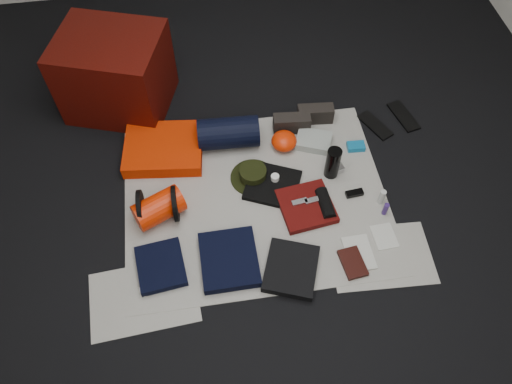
{
  "coord_description": "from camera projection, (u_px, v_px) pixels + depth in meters",
  "views": [
    {
      "loc": [
        -0.25,
        -1.68,
        2.57
      ],
      "look_at": [
        -0.0,
        -0.02,
        0.1
      ],
      "focal_mm": 35.0,
      "sensor_mm": 36.0,
      "label": 1
    }
  ],
  "objects": [
    {
      "name": "compact_camera",
      "position": [
        335.0,
        169.0,
        3.17
      ],
      "size": [
        0.12,
        0.09,
        0.04
      ],
      "primitive_type": "cube",
      "rotation": [
        0.0,
        0.0,
        0.25
      ],
      "color": "#B8B8BD",
      "rests_on": "newspaper_mat"
    },
    {
      "name": "stuff_sack",
      "position": [
        159.0,
        208.0,
        2.93
      ],
      "size": [
        0.33,
        0.28,
        0.17
      ],
      "primitive_type": "cylinder",
      "rotation": [
        0.0,
        1.57,
        0.43
      ],
      "color": "red",
      "rests_on": "newspaper_mat"
    },
    {
      "name": "map_booklet",
      "position": [
        359.0,
        253.0,
        2.86
      ],
      "size": [
        0.16,
        0.23,
        0.01
      ],
      "primitive_type": "cube",
      "rotation": [
        0.0,
        0.0,
        0.03
      ],
      "color": "beige",
      "rests_on": "newspaper_mat"
    },
    {
      "name": "red_shirt",
      "position": [
        306.0,
        206.0,
        3.02
      ],
      "size": [
        0.35,
        0.35,
        0.04
      ],
      "primitive_type": "cube",
      "rotation": [
        0.0,
        0.0,
        0.13
      ],
      "color": "#4F0A08",
      "rests_on": "newspaper_mat"
    },
    {
      "name": "cyan_case",
      "position": [
        356.0,
        146.0,
        3.28
      ],
      "size": [
        0.12,
        0.08,
        0.04
      ],
      "primitive_type": "cube",
      "rotation": [
        0.0,
        0.0,
        -0.06
      ],
      "color": "#10699B",
      "rests_on": "newspaper_mat"
    },
    {
      "name": "navy_duffel",
      "position": [
        228.0,
        133.0,
        3.24
      ],
      "size": [
        0.4,
        0.22,
        0.21
      ],
      "primitive_type": "cylinder",
      "rotation": [
        0.0,
        1.57,
        -0.04
      ],
      "color": "black",
      "rests_on": "newspaper_mat"
    },
    {
      "name": "key_cluster",
      "position": [
        146.0,
        290.0,
        2.73
      ],
      "size": [
        0.08,
        0.08,
        0.01
      ],
      "primitive_type": "cube",
      "rotation": [
        0.0,
        0.0,
        0.44
      ],
      "color": "#B8B8BD",
      "rests_on": "newspaper_mat"
    },
    {
      "name": "newspaper_sheet_front_left",
      "position": [
        144.0,
        297.0,
        2.72
      ],
      "size": [
        0.61,
        0.44,
        0.0
      ],
      "primitive_type": "cube",
      "rotation": [
        0.0,
        0.0,
        0.07
      ],
      "color": "beige",
      "rests_on": "floor"
    },
    {
      "name": "toiletry_purple",
      "position": [
        385.0,
        209.0,
        2.98
      ],
      "size": [
        0.04,
        0.04,
        0.09
      ],
      "primitive_type": "cylinder",
      "rotation": [
        0.0,
        0.0,
        -0.31
      ],
      "color": "#371F65",
      "rests_on": "newspaper_mat"
    },
    {
      "name": "trousers_charcoal",
      "position": [
        291.0,
        269.0,
        2.78
      ],
      "size": [
        0.38,
        0.4,
        0.05
      ],
      "primitive_type": "cube",
      "rotation": [
        0.0,
        0.0,
        -0.36
      ],
      "color": "black",
      "rests_on": "newspaper_mat"
    },
    {
      "name": "water_bottle",
      "position": [
        333.0,
        163.0,
        3.09
      ],
      "size": [
        0.11,
        0.11,
        0.23
      ],
      "primitive_type": "cylinder",
      "rotation": [
        0.0,
        0.0,
        -0.28
      ],
      "color": "black",
      "rests_on": "newspaper_mat"
    },
    {
      "name": "paperback_book",
      "position": [
        353.0,
        263.0,
        2.81
      ],
      "size": [
        0.14,
        0.2,
        0.03
      ],
      "primitive_type": "cube",
      "rotation": [
        0.0,
        0.0,
        0.13
      ],
      "color": "black",
      "rests_on": "newspaper_mat"
    },
    {
      "name": "orange_stuff_sack",
      "position": [
        284.0,
        141.0,
        3.26
      ],
      "size": [
        0.18,
        0.18,
        0.11
      ],
      "primitive_type": "ellipsoid",
      "rotation": [
        0.0,
        0.0,
        0.05
      ],
      "color": "red",
      "rests_on": "newspaper_mat"
    },
    {
      "name": "energy_bar_a",
      "position": [
        300.0,
        202.0,
        3.0
      ],
      "size": [
        0.1,
        0.05,
        0.01
      ],
      "primitive_type": "cube",
      "rotation": [
        0.0,
        0.0,
        0.14
      ],
      "color": "#B8B8BD",
      "rests_on": "red_shirt"
    },
    {
      "name": "hiking_boot_left",
      "position": [
        292.0,
        123.0,
        3.34
      ],
      "size": [
        0.25,
        0.11,
        0.12
      ],
      "primitive_type": "cube",
      "rotation": [
        0.0,
        0.0,
        -0.08
      ],
      "color": "black",
      "rests_on": "newspaper_mat"
    },
    {
      "name": "trousers_navy_a",
      "position": [
        161.0,
        266.0,
        2.79
      ],
      "size": [
        0.29,
        0.32,
        0.05
      ],
      "primitive_type": "cube",
      "rotation": [
        0.0,
        0.0,
        0.12
      ],
      "color": "black",
      "rests_on": "newspaper_mat"
    },
    {
      "name": "black_tshirt",
      "position": [
        273.0,
        185.0,
        3.11
      ],
      "size": [
        0.41,
        0.4,
        0.03
      ],
      "primitive_type": "cube",
      "rotation": [
        0.0,
        0.0,
        -0.42
      ],
      "color": "black",
      "rests_on": "newspaper_mat"
    },
    {
      "name": "hiking_boot_right",
      "position": [
        315.0,
        114.0,
        3.39
      ],
      "size": [
        0.25,
        0.11,
        0.12
      ],
      "primitive_type": "cube",
      "rotation": [
        0.0,
        0.0,
        -0.09
      ],
      "color": "black",
      "rests_on": "newspaper_mat"
    },
    {
      "name": "sack_strap_left",
      "position": [
        141.0,
        208.0,
        2.91
      ],
      "size": [
        0.02,
        0.22,
        0.22
      ],
      "primitive_type": "cylinder",
      "rotation": [
        0.0,
        1.57,
        0.0
      ],
      "color": "black",
      "rests_on": "newspaper_mat"
    },
    {
      "name": "floor",
      "position": [
        256.0,
        199.0,
        3.09
      ],
      "size": [
        4.5,
        4.5,
        0.02
      ],
      "primitive_type": "cube",
      "color": "black",
      "rests_on": "ground"
    },
    {
      "name": "newspaper_sheet_front_right",
      "position": [
        381.0,
        256.0,
        2.86
      ],
      "size": [
        0.6,
        0.43,
        0.0
      ],
      "primitive_type": "cube",
      "rotation": [
        0.0,
        0.0,
        -0.05
      ],
      "color": "beige",
      "rests_on": "floor"
    },
    {
      "name": "sack_strap_right",
      "position": [
        175.0,
        204.0,
        2.92
      ],
      "size": [
        0.03,
        0.22,
        0.22
      ],
      "primitive_type": "cylinder",
      "rotation": [
        0.0,
        1.57,
        0.0
      ],
      "color": "black",
      "rests_on": "newspaper_mat"
    },
    {
      "name": "trousers_navy_b",
      "position": [
        229.0,
        260.0,
        2.81
      ],
      "size": [
        0.32,
        0.37,
        0.06
      ],
      "primitive_type": "cube",
      "rotation": [
        0.0,
        0.0,
        0.01
      ],
      "color": "black",
      "rests_on": "newspaper_mat"
    },
    {
      "name": "first_aid_pouch",
      "position": [
        314.0,
        141.0,
        3.3
      ],
      "size": [
        0.27,
        0.24,
        0.06
      ],
      "primitive_type": "cube",
      "rotation": [
        0.0,
        0.0,
        -0.38
      ],
      "color": "#929A93",
      "rests_on": "newspaper_mat"
    },
    {
      "name": "newspaper_mat",
      "position": [
        256.0,
        198.0,
        3.08
      ],
      "size": [
        1.6,
        1.3,
        0.01
      ],
      "primitive_type": "cube",
      "color": "beige",
      "rests_on": "floor"
    },
    {
      "name": "boonie_brim",
      "position": [
        253.0,
        177.0,
        3.16
      ],
      "size": [
        0.35,
        0.35,
        0.01
      ],
      "primitive_type": "cylinder",
      "rotation": [
        0.0,
        0.0,
        0.27
      ],
      "color": "black",
      "rests_on": "newspaper_mat"
    },
    {
      "name": "sleeping_pad",
      "position": [
        164.0,
        149.0,
        3.24
      ],
      "size": [
        0.54,
        0.46,
        0.09
      ],
      "primitive_type": "cube",
      "rotation": [
        0.0,
        0.0,
        -0.11
      ],
      "color": "red",
      "rests_on": "newspaper_mat"
    },
    {
      "name": "toiletry_clear",
      "position": [
        382.0,
        197.0,
        3.01
      ],
      "size": [
        0.05,
        0.05,
        0.11
      ],
      "primitive_type": "cylinder",
      "rotation": [
        0.0,
        0.0,
        0.42
      ],
      "color": "#B7BCB7",
      "rests_on": "newspaper_mat"
    },
    {
      "name": "tape_roll",
      "position": [
        275.0,
        178.0,
        3.1
      ],
      "size": [
        0.05,
        0.05,
        0.04
      ],
      "primitive_type": "cylinder",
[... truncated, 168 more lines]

